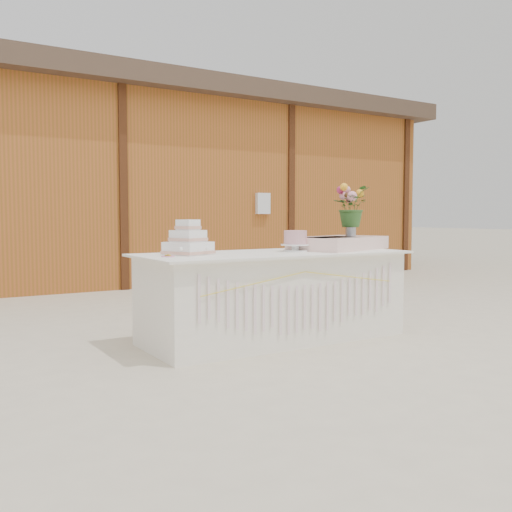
{
  "coord_description": "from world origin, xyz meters",
  "views": [
    {
      "loc": [
        -2.75,
        -4.15,
        1.09
      ],
      "look_at": [
        0.0,
        0.3,
        0.72
      ],
      "focal_mm": 40.0,
      "sensor_mm": 36.0,
      "label": 1
    }
  ],
  "objects": [
    {
      "name": "ground",
      "position": [
        0.0,
        0.0,
        0.0
      ],
      "size": [
        80.0,
        80.0,
        0.0
      ],
      "primitive_type": "plane",
      "color": "beige",
      "rests_on": "ground"
    },
    {
      "name": "barn",
      "position": [
        -0.01,
        5.99,
        1.68
      ],
      "size": [
        12.6,
        4.6,
        3.3
      ],
      "color": "#A04E21",
      "rests_on": "ground"
    },
    {
      "name": "cake_table",
      "position": [
        0.0,
        -0.0,
        0.39
      ],
      "size": [
        2.4,
        1.0,
        0.77
      ],
      "color": "white",
      "rests_on": "ground"
    },
    {
      "name": "wedding_cake",
      "position": [
        -0.77,
        0.11,
        0.87
      ],
      "size": [
        0.42,
        0.42,
        0.29
      ],
      "rotation": [
        0.0,
        0.0,
        0.41
      ],
      "color": "white",
      "rests_on": "cake_table"
    },
    {
      "name": "pink_cake_stand",
      "position": [
        0.22,
        -0.01,
        0.88
      ],
      "size": [
        0.26,
        0.26,
        0.19
      ],
      "color": "white",
      "rests_on": "cake_table"
    },
    {
      "name": "satin_runner",
      "position": [
        0.76,
        0.03,
        0.83
      ],
      "size": [
        1.1,
        0.84,
        0.12
      ],
      "primitive_type": "cube",
      "rotation": [
        0.0,
        0.0,
        0.33
      ],
      "color": "beige",
      "rests_on": "cake_table"
    },
    {
      "name": "flower_vase",
      "position": [
        0.94,
        0.07,
        0.96
      ],
      "size": [
        0.1,
        0.1,
        0.14
      ],
      "primitive_type": "cylinder",
      "color": "#A8A9AD",
      "rests_on": "satin_runner"
    },
    {
      "name": "bouquet",
      "position": [
        0.94,
        0.07,
        1.23
      ],
      "size": [
        0.44,
        0.42,
        0.39
      ],
      "primitive_type": "imported",
      "rotation": [
        0.0,
        0.0,
        0.38
      ],
      "color": "#305B24",
      "rests_on": "flower_vase"
    },
    {
      "name": "loose_flowers",
      "position": [
        -0.99,
        0.07,
        0.78
      ],
      "size": [
        0.26,
        0.39,
        0.02
      ],
      "primitive_type": null,
      "rotation": [
        0.0,
        0.0,
        0.32
      ],
      "color": "pink",
      "rests_on": "cake_table"
    }
  ]
}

